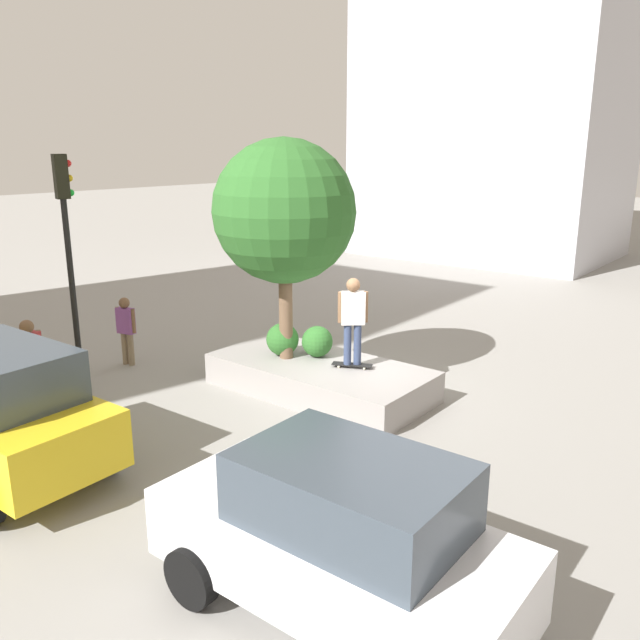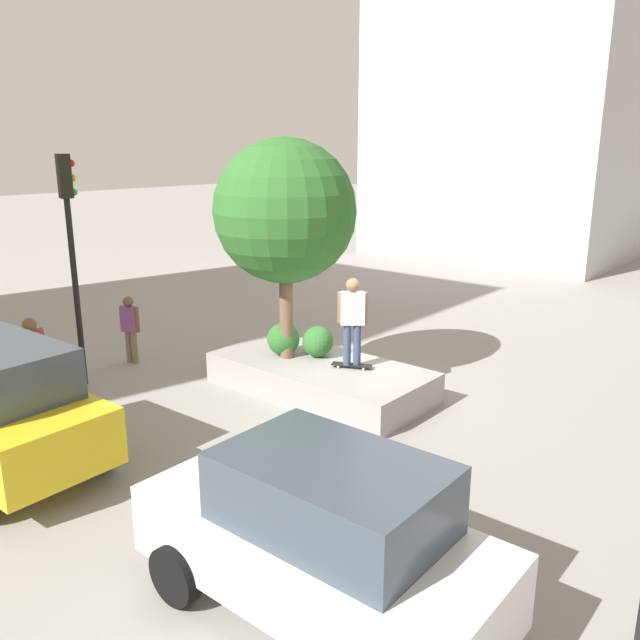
{
  "view_description": "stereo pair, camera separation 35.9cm",
  "coord_description": "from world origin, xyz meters",
  "px_view_note": "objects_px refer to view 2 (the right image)",
  "views": [
    {
      "loc": [
        -7.34,
        9.88,
        4.89
      ],
      "look_at": [
        0.41,
        0.17,
        1.54
      ],
      "focal_mm": 36.26,
      "sensor_mm": 36.0,
      "label": 1
    },
    {
      "loc": [
        -7.61,
        9.66,
        4.89
      ],
      "look_at": [
        0.41,
        0.17,
        1.54
      ],
      "focal_mm": 36.26,
      "sensor_mm": 36.0,
      "label": 2
    }
  ],
  "objects_px": {
    "skateboarder": "(352,315)",
    "pedestrian_crossing": "(33,354)",
    "traffic_light_corner": "(71,232)",
    "planter_ledge": "(320,377)",
    "police_car": "(320,536)",
    "passerby_with_bag": "(130,325)",
    "skateboard": "(352,365)",
    "plaza_tree": "(285,212)"
  },
  "relations": [
    {
      "from": "pedestrian_crossing",
      "to": "passerby_with_bag",
      "type": "distance_m",
      "value": 2.68
    },
    {
      "from": "skateboarder",
      "to": "pedestrian_crossing",
      "type": "height_order",
      "value": "skateboarder"
    },
    {
      "from": "plaza_tree",
      "to": "skateboard",
      "type": "relative_size",
      "value": 5.46
    },
    {
      "from": "pedestrian_crossing",
      "to": "passerby_with_bag",
      "type": "xyz_separation_m",
      "value": [
        0.63,
        -2.6,
        -0.08
      ]
    },
    {
      "from": "traffic_light_corner",
      "to": "planter_ledge",
      "type": "bearing_deg",
      "value": -145.23
    },
    {
      "from": "traffic_light_corner",
      "to": "pedestrian_crossing",
      "type": "relative_size",
      "value": 2.76
    },
    {
      "from": "skateboard",
      "to": "skateboarder",
      "type": "relative_size",
      "value": 0.47
    },
    {
      "from": "pedestrian_crossing",
      "to": "passerby_with_bag",
      "type": "relative_size",
      "value": 1.08
    },
    {
      "from": "skateboarder",
      "to": "pedestrian_crossing",
      "type": "bearing_deg",
      "value": 42.14
    },
    {
      "from": "planter_ledge",
      "to": "pedestrian_crossing",
      "type": "bearing_deg",
      "value": 45.55
    },
    {
      "from": "skateboarder",
      "to": "traffic_light_corner",
      "type": "bearing_deg",
      "value": 32.24
    },
    {
      "from": "skateboard",
      "to": "police_car",
      "type": "relative_size",
      "value": 0.2
    },
    {
      "from": "passerby_with_bag",
      "to": "pedestrian_crossing",
      "type": "bearing_deg",
      "value": 103.65
    },
    {
      "from": "plaza_tree",
      "to": "skateboard",
      "type": "height_order",
      "value": "plaza_tree"
    },
    {
      "from": "planter_ledge",
      "to": "passerby_with_bag",
      "type": "distance_m",
      "value": 4.8
    },
    {
      "from": "plaza_tree",
      "to": "skateboarder",
      "type": "distance_m",
      "value": 2.43
    },
    {
      "from": "passerby_with_bag",
      "to": "skateboard",
      "type": "bearing_deg",
      "value": -163.37
    },
    {
      "from": "planter_ledge",
      "to": "skateboarder",
      "type": "height_order",
      "value": "skateboarder"
    },
    {
      "from": "planter_ledge",
      "to": "plaza_tree",
      "type": "xyz_separation_m",
      "value": [
        0.76,
        0.16,
        3.32
      ]
    },
    {
      "from": "planter_ledge",
      "to": "pedestrian_crossing",
      "type": "distance_m",
      "value": 5.64
    },
    {
      "from": "planter_ledge",
      "to": "police_car",
      "type": "distance_m",
      "value": 6.56
    },
    {
      "from": "plaza_tree",
      "to": "skateboard",
      "type": "distance_m",
      "value": 3.3
    },
    {
      "from": "planter_ledge",
      "to": "skateboarder",
      "type": "relative_size",
      "value": 2.6
    },
    {
      "from": "skateboard",
      "to": "pedestrian_crossing",
      "type": "relative_size",
      "value": 0.47
    },
    {
      "from": "police_car",
      "to": "pedestrian_crossing",
      "type": "bearing_deg",
      "value": -6.9
    },
    {
      "from": "planter_ledge",
      "to": "passerby_with_bag",
      "type": "relative_size",
      "value": 2.85
    },
    {
      "from": "plaza_tree",
      "to": "pedestrian_crossing",
      "type": "height_order",
      "value": "plaza_tree"
    },
    {
      "from": "traffic_light_corner",
      "to": "police_car",
      "type": "bearing_deg",
      "value": 165.72
    },
    {
      "from": "skateboarder",
      "to": "skateboard",
      "type": "bearing_deg",
      "value": 158.28
    },
    {
      "from": "pedestrian_crossing",
      "to": "planter_ledge",
      "type": "bearing_deg",
      "value": -134.45
    },
    {
      "from": "plaza_tree",
      "to": "passerby_with_bag",
      "type": "height_order",
      "value": "plaza_tree"
    },
    {
      "from": "planter_ledge",
      "to": "traffic_light_corner",
      "type": "relative_size",
      "value": 0.95
    },
    {
      "from": "skateboarder",
      "to": "passerby_with_bag",
      "type": "xyz_separation_m",
      "value": [
        5.24,
        1.56,
        -0.8
      ]
    },
    {
      "from": "traffic_light_corner",
      "to": "pedestrian_crossing",
      "type": "bearing_deg",
      "value": 99.81
    },
    {
      "from": "plaza_tree",
      "to": "traffic_light_corner",
      "type": "bearing_deg",
      "value": 38.76
    },
    {
      "from": "plaza_tree",
      "to": "police_car",
      "type": "xyz_separation_m",
      "value": [
        -4.98,
        4.81,
        -2.68
      ]
    },
    {
      "from": "planter_ledge",
      "to": "police_car",
      "type": "bearing_deg",
      "value": 130.27
    },
    {
      "from": "skateboard",
      "to": "pedestrian_crossing",
      "type": "xyz_separation_m",
      "value": [
        4.6,
        4.16,
        0.3
      ]
    },
    {
      "from": "police_car",
      "to": "traffic_light_corner",
      "type": "xyz_separation_m",
      "value": [
        8.34,
        -2.12,
        2.26
      ]
    },
    {
      "from": "plaza_tree",
      "to": "traffic_light_corner",
      "type": "xyz_separation_m",
      "value": [
        3.35,
        2.69,
        -0.42
      ]
    },
    {
      "from": "plaza_tree",
      "to": "skateboarder",
      "type": "height_order",
      "value": "plaza_tree"
    },
    {
      "from": "plaza_tree",
      "to": "police_car",
      "type": "relative_size",
      "value": 1.09
    }
  ]
}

